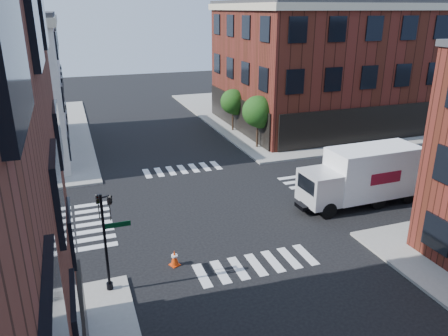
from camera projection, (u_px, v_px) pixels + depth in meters
ground at (211, 206)px, 27.09m from camera, size 120.00×120.00×0.00m
sidewalk_ne at (323, 110)px, 52.26m from camera, size 30.00×30.00×0.15m
building_ne at (349, 65)px, 45.65m from camera, size 25.00×16.00×12.00m
tree_near at (259, 113)px, 37.21m from camera, size 2.69×2.69×4.49m
tree_far at (234, 103)px, 42.62m from camera, size 2.43×2.43×4.07m
signal_pole at (106, 232)px, 18.08m from camera, size 1.29×1.24×4.60m
box_truck at (363, 176)px, 26.89m from camera, size 8.01×2.60×3.59m
traffic_cone at (175, 258)px, 20.76m from camera, size 0.57×0.57×0.79m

